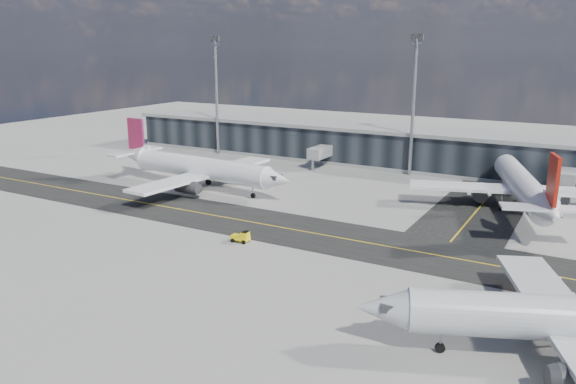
% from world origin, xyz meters
% --- Properties ---
extents(ground, '(300.00, 300.00, 0.00)m').
position_xyz_m(ground, '(0.00, 0.00, 0.00)').
color(ground, gray).
rests_on(ground, ground).
extents(taxiway_lanes, '(180.00, 63.00, 0.03)m').
position_xyz_m(taxiway_lanes, '(3.91, 10.74, 0.01)').
color(taxiway_lanes, black).
rests_on(taxiway_lanes, ground).
extents(terminal_concourse, '(152.00, 19.80, 8.80)m').
position_xyz_m(terminal_concourse, '(0.04, 54.93, 4.09)').
color(terminal_concourse, black).
rests_on(terminal_concourse, ground).
extents(floodlight_masts, '(102.50, 0.70, 28.90)m').
position_xyz_m(floodlight_masts, '(0.00, 48.00, 15.61)').
color(floodlight_masts, gray).
rests_on(floodlight_masts, ground).
extents(airliner_af, '(41.51, 35.40, 12.29)m').
position_xyz_m(airliner_af, '(-31.75, 17.06, 4.06)').
color(airliner_af, white).
rests_on(airliner_af, ground).
extents(airliner_redtail, '(36.15, 41.91, 12.70)m').
position_xyz_m(airliner_redtail, '(24.30, 31.32, 4.19)').
color(airliner_redtail, white).
rests_on(airliner_redtail, ground).
extents(baggage_tug, '(2.70, 1.52, 1.64)m').
position_xyz_m(baggage_tug, '(-7.29, -4.46, 0.82)').
color(baggage_tug, yellow).
rests_on(baggage_tug, ground).
extents(service_van, '(4.62, 5.81, 1.47)m').
position_xyz_m(service_van, '(28.86, 31.15, 0.73)').
color(service_van, white).
rests_on(service_van, ground).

